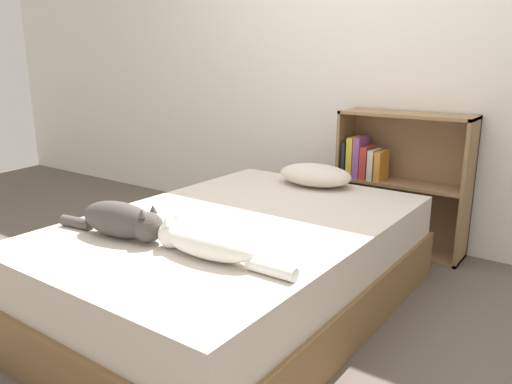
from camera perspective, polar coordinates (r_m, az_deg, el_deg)
The scene contains 7 objects.
ground_plane at distance 2.54m, azimuth -1.96°, elevation -12.93°, with size 8.00×8.00×0.00m, color brown.
wall_back at distance 3.45m, azimuth 12.69°, elevation 15.63°, with size 8.00×0.06×2.50m.
bed at distance 2.44m, azimuth -2.00°, elevation -8.26°, with size 1.29×1.92×0.46m.
pillow at distance 2.99m, azimuth 6.77°, elevation 1.95°, with size 0.45×0.30×0.13m.
cat_light at distance 1.91m, azimuth -5.92°, elevation -5.79°, with size 0.63×0.15×0.14m.
cat_dark at distance 2.16m, azimuth -15.00°, elevation -3.22°, with size 0.56×0.18×0.15m.
bookshelf at distance 3.29m, azimuth 15.81°, elevation 1.59°, with size 0.80×0.26×0.87m.
Camera 1 is at (1.38, -1.77, 1.18)m, focal length 35.00 mm.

